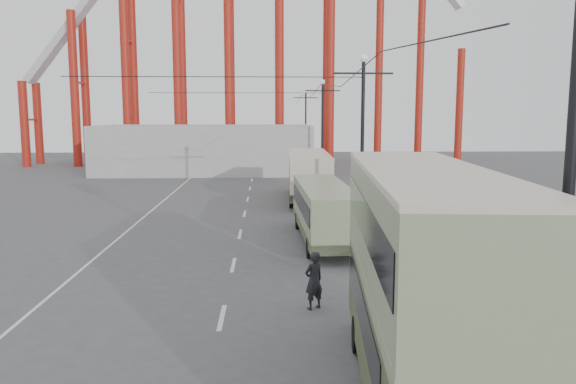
{
  "coord_description": "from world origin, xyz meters",
  "views": [
    {
      "loc": [
        0.38,
        -12.41,
        6.11
      ],
      "look_at": [
        1.25,
        10.08,
        3.0
      ],
      "focal_mm": 35.0,
      "sensor_mm": 36.0,
      "label": 1
    }
  ],
  "objects_px": {
    "single_decker_cream": "(309,174)",
    "pedestrian": "(314,280)",
    "single_decker_green": "(324,210)",
    "double_decker_bus": "(421,275)"
  },
  "relations": [
    {
      "from": "single_decker_cream",
      "to": "single_decker_green",
      "type": "bearing_deg",
      "value": -89.02
    },
    {
      "from": "double_decker_bus",
      "to": "single_decker_green",
      "type": "distance_m",
      "value": 15.67
    },
    {
      "from": "double_decker_bus",
      "to": "pedestrian",
      "type": "xyz_separation_m",
      "value": [
        -1.69,
        6.01,
        -1.91
      ]
    },
    {
      "from": "single_decker_cream",
      "to": "pedestrian",
      "type": "relative_size",
      "value": 5.95
    },
    {
      "from": "double_decker_bus",
      "to": "pedestrian",
      "type": "distance_m",
      "value": 6.53
    },
    {
      "from": "single_decker_cream",
      "to": "pedestrian",
      "type": "xyz_separation_m",
      "value": [
        -1.54,
        -22.74,
        -0.99
      ]
    },
    {
      "from": "single_decker_cream",
      "to": "pedestrian",
      "type": "distance_m",
      "value": 22.82
    },
    {
      "from": "double_decker_bus",
      "to": "single_decker_cream",
      "type": "height_order",
      "value": "double_decker_bus"
    },
    {
      "from": "single_decker_green",
      "to": "pedestrian",
      "type": "relative_size",
      "value": 5.27
    },
    {
      "from": "double_decker_bus",
      "to": "single_decker_green",
      "type": "height_order",
      "value": "double_decker_bus"
    }
  ]
}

